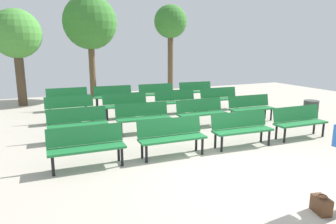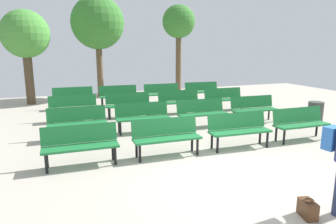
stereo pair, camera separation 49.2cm
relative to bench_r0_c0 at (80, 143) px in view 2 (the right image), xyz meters
name	(u,v)px [view 2 (the right image)]	position (x,y,z in m)	size (l,w,h in m)	color
ground_plane	(235,176)	(2.81, -1.70, -0.50)	(24.00, 24.00, 0.00)	#B2A899
bench_r0_c0	(80,143)	(0.00, 0.00, 0.00)	(1.62, 0.54, 0.87)	#1E7238
bench_r0_c1	(166,135)	(1.94, -0.09, 0.00)	(1.62, 0.54, 0.87)	#1E7238
bench_r0_c2	(239,128)	(3.87, -0.20, 0.00)	(1.63, 0.58, 0.87)	#1E7238
bench_r0_c3	(300,122)	(5.82, -0.24, 0.00)	(1.61, 0.53, 0.87)	#1E7238
bench_r1_c0	(77,120)	(0.12, 2.11, 0.00)	(1.62, 0.54, 0.87)	#1E7238
bench_r1_c1	(142,115)	(2.00, 2.08, 0.00)	(1.63, 0.60, 0.87)	#1E7238
bench_r1_c2	(202,111)	(3.92, 1.96, 0.00)	(1.61, 0.52, 0.87)	#1E7238
bench_r1_c3	(253,107)	(5.86, 1.90, 0.00)	(1.62, 0.56, 0.87)	#1E7238
bench_r2_c0	(73,106)	(0.17, 4.30, 0.00)	(1.61, 0.53, 0.87)	#1E7238
bench_r2_c1	(128,103)	(2.08, 4.18, 0.00)	(1.63, 0.59, 0.87)	#1E7238
bench_r2_c2	(179,100)	(4.06, 4.11, 0.00)	(1.63, 0.59, 0.87)	#1E7238
bench_r2_c3	(224,98)	(5.98, 4.00, 0.00)	(1.62, 0.57, 0.87)	#1E7238
bench_r3_c0	(73,96)	(0.33, 6.46, 0.00)	(1.62, 0.55, 0.87)	#1E7238
bench_r3_c1	(118,94)	(2.19, 6.34, 0.00)	(1.63, 0.59, 0.87)	#1E7238
bench_r3_c2	(162,92)	(4.14, 6.21, 0.00)	(1.62, 0.55, 0.87)	#1E7238
bench_r3_c3	(202,90)	(6.11, 6.14, 0.00)	(1.63, 0.59, 0.87)	#1E7238
tree_0	(98,23)	(1.87, 9.08, 3.10)	(2.56, 2.56, 4.92)	brown
tree_1	(179,23)	(6.47, 9.86, 3.25)	(1.84, 1.84, 4.79)	brown
tree_2	(25,36)	(-1.34, 8.19, 2.46)	(2.04, 2.04, 4.06)	#4C3A28
handbag	(308,209)	(2.98, -3.38, -0.37)	(0.25, 0.36, 0.29)	#4C2D19
trash_bin	(315,113)	(7.58, 0.90, -0.13)	(0.48, 0.48, 0.75)	#383D38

